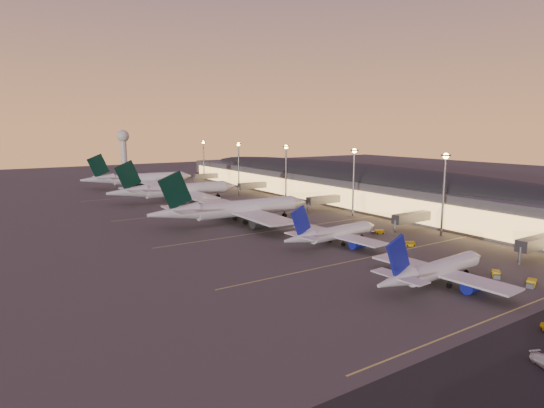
{
  "coord_description": "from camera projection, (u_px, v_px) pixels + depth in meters",
  "views": [
    {
      "loc": [
        -84.62,
        -87.07,
        33.1
      ],
      "look_at": [
        2.0,
        45.0,
        7.0
      ],
      "focal_mm": 30.0,
      "sensor_mm": 36.0,
      "label": 1
    }
  ],
  "objects": [
    {
      "name": "ground",
      "position": [
        357.0,
        253.0,
        123.02
      ],
      "size": [
        700.0,
        700.0,
        0.0
      ],
      "primitive_type": "plane",
      "color": "#44413F"
    },
    {
      "name": "airliner_narrow_south",
      "position": [
        435.0,
        271.0,
        96.45
      ],
      "size": [
        36.51,
        32.66,
        13.04
      ],
      "rotation": [
        0.0,
        0.0,
        0.07
      ],
      "color": "silver",
      "rests_on": "ground"
    },
    {
      "name": "airliner_narrow_north",
      "position": [
        333.0,
        234.0,
        130.77
      ],
      "size": [
        36.18,
        32.42,
        12.92
      ],
      "rotation": [
        0.0,
        0.0,
        0.08
      ],
      "color": "silver",
      "rests_on": "ground"
    },
    {
      "name": "airliner_wide_near",
      "position": [
        234.0,
        209.0,
        160.7
      ],
      "size": [
        61.66,
        56.04,
        19.76
      ],
      "rotation": [
        0.0,
        0.0,
        -0.03
      ],
      "color": "silver",
      "rests_on": "ground"
    },
    {
      "name": "airliner_wide_mid",
      "position": [
        176.0,
        190.0,
        209.7
      ],
      "size": [
        61.94,
        56.15,
        19.89
      ],
      "rotation": [
        0.0,
        0.0,
        -0.0
      ],
      "color": "silver",
      "rests_on": "ground"
    },
    {
      "name": "airliner_wide_far",
      "position": [
        139.0,
        179.0,
        258.63
      ],
      "size": [
        62.52,
        56.91,
        20.02
      ],
      "rotation": [
        0.0,
        0.0,
        -0.04
      ],
      "color": "silver",
      "rests_on": "ground"
    },
    {
      "name": "terminal_building",
      "position": [
        346.0,
        181.0,
        214.84
      ],
      "size": [
        56.35,
        255.0,
        17.46
      ],
      "color": "#4C4C50",
      "rests_on": "ground"
    },
    {
      "name": "light_masts",
      "position": [
        313.0,
        166.0,
        193.26
      ],
      "size": [
        2.2,
        217.2,
        25.9
      ],
      "color": "slate",
      "rests_on": "ground"
    },
    {
      "name": "radar_tower",
      "position": [
        123.0,
        144.0,
        339.37
      ],
      "size": [
        9.0,
        9.0,
        32.5
      ],
      "color": "silver",
      "rests_on": "ground"
    },
    {
      "name": "lane_markings",
      "position": [
        275.0,
        227.0,
        156.02
      ],
      "size": [
        90.0,
        180.36,
        0.0
      ],
      "color": "#D8C659",
      "rests_on": "ground"
    },
    {
      "name": "baggage_tug_a",
      "position": [
        531.0,
        283.0,
        96.95
      ],
      "size": [
        4.52,
        3.04,
        1.26
      ],
      "rotation": [
        0.0,
        0.0,
        0.36
      ],
      "color": "yellow",
      "rests_on": "ground"
    },
    {
      "name": "baggage_tug_b",
      "position": [
        496.0,
        274.0,
        103.07
      ],
      "size": [
        4.16,
        3.62,
        1.2
      ],
      "rotation": [
        0.0,
        0.0,
        0.62
      ],
      "color": "yellow",
      "rests_on": "ground"
    },
    {
      "name": "baggage_tug_c",
      "position": [
        378.0,
        232.0,
        145.39
      ],
      "size": [
        4.31,
        3.25,
        1.21
      ],
      "rotation": [
        0.0,
        0.0,
        -0.47
      ],
      "color": "yellow",
      "rests_on": "ground"
    },
    {
      "name": "baggage_tug_d",
      "position": [
        408.0,
        244.0,
        130.33
      ],
      "size": [
        4.18,
        3.58,
        1.2
      ],
      "rotation": [
        0.0,
        0.0,
        -0.61
      ],
      "color": "yellow",
      "rests_on": "ground"
    }
  ]
}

